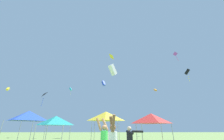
{
  "coord_description": "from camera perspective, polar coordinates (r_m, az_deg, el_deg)",
  "views": [
    {
      "loc": [
        0.22,
        -6.57,
        1.7
      ],
      "look_at": [
        0.51,
        14.63,
        10.83
      ],
      "focal_mm": 21.69,
      "sensor_mm": 36.0,
      "label": 1
    }
  ],
  "objects": [
    {
      "name": "kite_yellow_box",
      "position": [
        30.34,
        -37.65,
        -6.35
      ],
      "size": [
        0.6,
        0.86,
        0.71
      ],
      "color": "yellow"
    },
    {
      "name": "canopy_tent_red",
      "position": [
        13.93,
        16.28,
        -18.99
      ],
      "size": [
        2.79,
        2.79,
        2.98
      ],
      "color": "#9E9EA3",
      "rests_on": "ground"
    },
    {
      "name": "canopy_tent_blue",
      "position": [
        18.09,
        -31.82,
        -16.09
      ],
      "size": [
        3.23,
        3.23,
        3.45
      ],
      "color": "#9E9EA3",
      "rests_on": "ground"
    },
    {
      "name": "kite_blue_box",
      "position": [
        25.49,
        -3.59,
        -5.65
      ],
      "size": [
        0.87,
        0.91,
        1.06
      ],
      "color": "blue"
    },
    {
      "name": "kite_purple_diamond",
      "position": [
        32.4,
        25.18,
        6.03
      ],
      "size": [
        1.08,
        1.2,
        1.91
      ],
      "color": "purple"
    },
    {
      "name": "canopy_tent_teal",
      "position": [
        14.8,
        -22.68,
        -19.04
      ],
      "size": [
        2.61,
        2.61,
        2.79
      ],
      "color": "#9E9EA3",
      "rests_on": "ground"
    },
    {
      "name": "kite_cyan_box",
      "position": [
        30.71,
        -17.08,
        -7.75
      ],
      "size": [
        0.69,
        0.5,
        1.65
      ],
      "color": "#2DB7CC"
    },
    {
      "name": "kite_black_box",
      "position": [
        30.6,
        29.14,
        -0.76
      ],
      "size": [
        1.14,
        0.94,
        2.66
      ],
      "color": "black"
    },
    {
      "name": "kite_white_box",
      "position": [
        14.77,
        0.24,
        0.07
      ],
      "size": [
        1.06,
        1.12,
        1.22
      ],
      "color": "white"
    },
    {
      "name": "kite_yellow_diamond",
      "position": [
        34.69,
        -0.09,
        5.7
      ],
      "size": [
        1.41,
        1.35,
        1.1
      ],
      "color": "yellow"
    },
    {
      "name": "kite_black_delta",
      "position": [
        34.15,
        -26.66,
        -9.19
      ],
      "size": [
        1.95,
        1.96,
        3.26
      ],
      "color": "black"
    },
    {
      "name": "person_companion_black",
      "position": [
        8.8,
        7.74,
        -27.21
      ],
      "size": [
        0.98,
        0.69,
        1.8
      ],
      "color": "#2D2D38",
      "rests_on": "ground"
    },
    {
      "name": "kite_orange_box",
      "position": [
        38.01,
        17.78,
        -8.01
      ],
      "size": [
        0.59,
        1.06,
        0.82
      ],
      "color": "orange"
    },
    {
      "name": "canopy_tent_yellow",
      "position": [
        17.91,
        -2.57,
        -18.84
      ],
      "size": [
        3.39,
        3.39,
        3.63
      ],
      "color": "#9E9EA3",
      "rests_on": "ground"
    },
    {
      "name": "person_watcher_green",
      "position": [
        7.82,
        -3.48,
        -27.3
      ],
      "size": [
        0.72,
        0.37,
        2.22
      ],
      "color": "#2D2D38",
      "rests_on": "ground"
    }
  ]
}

